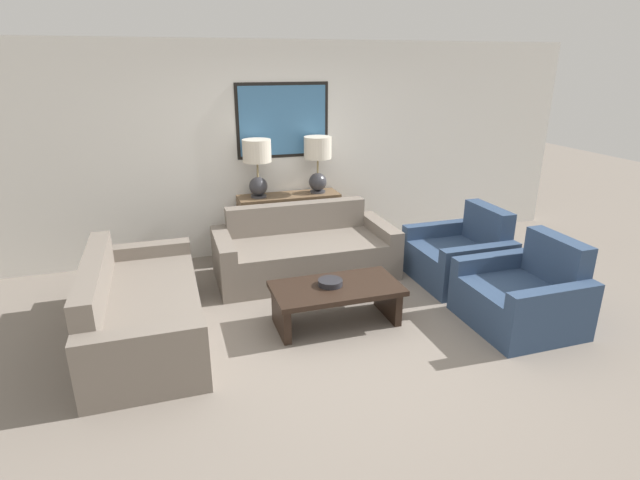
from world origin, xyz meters
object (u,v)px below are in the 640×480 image
Objects in this scene: console_table at (289,225)px; couch_by_side at (141,310)px; table_lamp_right at (318,158)px; couch_by_back_wall at (305,253)px; coffee_table at (336,296)px; table_lamp_left at (257,161)px; armchair_near_back_wall at (460,257)px; armchair_near_camera at (523,297)px; decorative_bowl at (330,282)px.

console_table is 0.62× the size of couch_by_side.
couch_by_back_wall is at bearing -118.62° from table_lamp_right.
table_lamp_right is 0.59× the size of coffee_table.
couch_by_back_wall is at bearing -90.00° from console_table.
couch_by_side is (-2.20, -1.64, -0.98)m from table_lamp_right.
table_lamp_left is at bearing 180.00° from console_table.
couch_by_side is (-1.81, -1.64, -0.13)m from console_table.
couch_by_back_wall is (0.39, -0.71, -0.98)m from table_lamp_left.
coffee_table is at bearing -91.80° from couch_by_back_wall.
table_lamp_left is 0.77m from table_lamp_right.
table_lamp_left reaches higher than couch_by_side.
console_table is 2.45m from couch_by_side.
armchair_near_back_wall reaches higher than console_table.
coffee_table is (-0.42, -1.94, -0.96)m from table_lamp_right.
table_lamp_right is 2.13m from armchair_near_back_wall.
console_table is 0.93m from table_lamp_left.
coffee_table is 1.78m from armchair_near_camera.
table_lamp_left is 1.00× the size of table_lamp_right.
couch_by_side is 3.48m from armchair_near_back_wall.
armchair_near_camera is at bearing -90.00° from armchair_near_back_wall.
console_table is at bearing 90.00° from couch_by_back_wall.
armchair_near_back_wall is at bearing 17.66° from coffee_table.
console_table is 1.80× the size of table_lamp_left.
couch_by_side reaches higher than decorative_bowl.
couch_by_side is at bearing -143.20° from table_lamp_right.
couch_by_back_wall is 1.23m from coffee_table.
armchair_near_back_wall is 1.00× the size of armchair_near_camera.
couch_by_side is at bearing 171.29° from decorative_bowl.
decorative_bowl is (-0.09, -1.20, 0.15)m from couch_by_back_wall.
console_table reaches higher than decorative_bowl.
table_lamp_right is at bearing 117.18° from armchair_near_camera.
decorative_bowl is 0.24× the size of armchair_near_camera.
couch_by_side is at bearing -130.94° from table_lamp_left.
table_lamp_left is 0.72× the size of armchair_near_camera.
armchair_near_camera reaches higher than console_table.
table_lamp_right is (0.77, 0.00, 0.00)m from table_lamp_left.
table_lamp_left is (-0.39, 0.00, 0.85)m from console_table.
armchair_near_back_wall is at bearing 4.03° from couch_by_side.
table_lamp_left reaches higher than couch_by_back_wall.
couch_by_side is (-1.43, -1.64, -0.98)m from table_lamp_left.
table_lamp_left is 0.35× the size of couch_by_side.
table_lamp_right is at bearing 36.80° from couch_by_side.
couch_by_back_wall is (-0.39, -0.71, -0.98)m from table_lamp_right.
coffee_table is at bearing -162.34° from armchair_near_back_wall.
coffee_table is 1.23× the size of armchair_near_camera.
armchair_near_camera reaches higher than couch_by_side.
table_lamp_right is (0.39, 0.00, 0.85)m from console_table.
couch_by_back_wall is 2.43m from armchair_near_camera.
couch_by_back_wall is at bearing 88.20° from coffee_table.
armchair_near_camera is (1.75, -0.57, -0.14)m from decorative_bowl.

